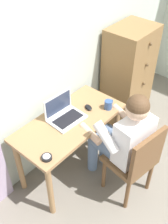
# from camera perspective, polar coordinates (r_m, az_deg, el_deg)

# --- Properties ---
(wall_back) EXTENTS (4.80, 0.05, 2.50)m
(wall_back) POSITION_cam_1_polar(r_m,az_deg,el_deg) (2.69, -5.02, 12.71)
(wall_back) COLOR silver
(wall_back) RESTS_ON ground_plane
(desk) EXTENTS (1.15, 0.56, 0.73)m
(desk) POSITION_cam_1_polar(r_m,az_deg,el_deg) (2.70, -3.00, -3.73)
(desk) COLOR #9E754C
(desk) RESTS_ON ground_plane
(dresser) EXTENTS (0.57, 0.47, 1.29)m
(dresser) POSITION_cam_1_polar(r_m,az_deg,el_deg) (3.44, 9.25, 7.34)
(dresser) COLOR olive
(dresser) RESTS_ON ground_plane
(chair) EXTENTS (0.48, 0.46, 0.89)m
(chair) POSITION_cam_1_polar(r_m,az_deg,el_deg) (2.61, 10.85, -9.93)
(chair) COLOR brown
(chair) RESTS_ON ground_plane
(person_seated) EXTENTS (0.59, 0.62, 1.21)m
(person_seated) POSITION_cam_1_polar(r_m,az_deg,el_deg) (2.55, 8.21, -5.02)
(person_seated) COLOR #6B84AD
(person_seated) RESTS_ON ground_plane
(laptop) EXTENTS (0.35, 0.27, 0.24)m
(laptop) POSITION_cam_1_polar(r_m,az_deg,el_deg) (2.62, -4.24, -0.35)
(laptop) COLOR silver
(laptop) RESTS_ON desk
(computer_mouse) EXTENTS (0.09, 0.12, 0.03)m
(computer_mouse) POSITION_cam_1_polar(r_m,az_deg,el_deg) (2.75, 0.94, 0.99)
(computer_mouse) COLOR black
(computer_mouse) RESTS_ON desk
(desk_clock) EXTENTS (0.09, 0.09, 0.03)m
(desk_clock) POSITION_cam_1_polar(r_m,az_deg,el_deg) (2.29, -7.89, -9.50)
(desk_clock) COLOR black
(desk_clock) RESTS_ON desk
(coffee_mug) EXTENTS (0.12, 0.08, 0.09)m
(coffee_mug) POSITION_cam_1_polar(r_m,az_deg,el_deg) (2.74, 5.20, 1.58)
(coffee_mug) COLOR #33518C
(coffee_mug) RESTS_ON desk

